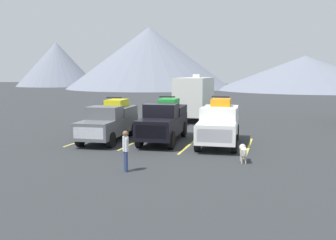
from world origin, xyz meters
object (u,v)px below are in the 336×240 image
(person_a, at_px, (126,148))
(dog, at_px, (243,150))
(pickup_truck_c, at_px, (219,123))
(pickup_truck_a, at_px, (110,121))
(pickup_truck_b, at_px, (164,120))
(camper_trailer_a, at_px, (195,96))

(person_a, relative_size, dog, 1.70)
(pickup_truck_c, bearing_deg, pickup_truck_a, -175.41)
(pickup_truck_c, bearing_deg, pickup_truck_b, 179.46)
(pickup_truck_a, relative_size, dog, 5.76)
(pickup_truck_a, relative_size, person_a, 3.39)
(pickup_truck_a, relative_size, pickup_truck_c, 1.03)
(pickup_truck_c, distance_m, dog, 4.17)
(pickup_truck_b, bearing_deg, pickup_truck_c, -0.54)
(pickup_truck_a, bearing_deg, camper_trailer_a, 74.83)
(pickup_truck_a, xyz_separation_m, person_a, (3.70, -6.28, -0.19))
(pickup_truck_a, xyz_separation_m, pickup_truck_b, (3.24, 0.55, 0.07))
(pickup_truck_b, distance_m, person_a, 6.85)
(camper_trailer_a, xyz_separation_m, dog, (5.27, -13.90, -1.54))
(pickup_truck_a, bearing_deg, pickup_truck_c, 4.59)
(pickup_truck_a, height_order, camper_trailer_a, camper_trailer_a)
(dog, bearing_deg, pickup_truck_a, 158.33)
(camper_trailer_a, distance_m, dog, 14.94)
(pickup_truck_c, relative_size, person_a, 3.31)
(pickup_truck_b, height_order, camper_trailer_a, camper_trailer_a)
(pickup_truck_b, distance_m, dog, 6.25)
(pickup_truck_a, height_order, person_a, pickup_truck_a)
(pickup_truck_a, bearing_deg, dog, -21.67)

